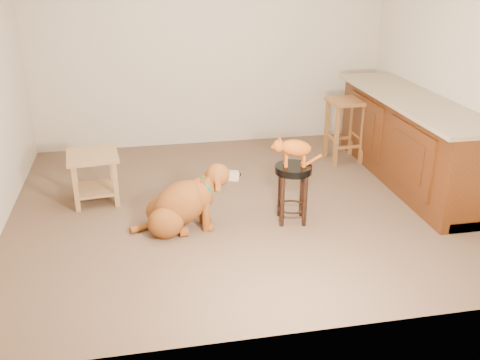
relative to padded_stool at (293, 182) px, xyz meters
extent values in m
cube|color=brown|center=(-0.41, 0.41, -0.40)|extent=(4.50, 4.00, 0.01)
cube|color=beige|center=(-0.41, 2.41, 0.90)|extent=(4.50, 0.04, 2.60)
cube|color=beige|center=(-0.41, -1.59, 0.90)|extent=(4.50, 0.04, 2.60)
cube|color=beige|center=(1.84, 0.41, 0.90)|extent=(0.04, 4.00, 2.60)
cube|color=#4F260E|center=(1.54, 0.71, 0.05)|extent=(0.60, 2.50, 0.90)
cube|color=gray|center=(1.51, 0.71, 0.52)|extent=(0.70, 2.56, 0.04)
cube|color=black|center=(1.58, 0.71, -0.35)|extent=(0.52, 2.50, 0.10)
cube|color=#4F260E|center=(1.23, 0.16, 0.10)|extent=(0.02, 0.90, 0.62)
cube|color=#4F260E|center=(1.23, 1.26, 0.10)|extent=(0.02, 0.90, 0.62)
cube|color=#411E0B|center=(1.22, 0.16, 0.10)|extent=(0.02, 0.60, 0.40)
cube|color=#411E0B|center=(1.22, 1.26, 0.10)|extent=(0.02, 0.60, 0.40)
cylinder|color=black|center=(0.12, 0.09, -0.15)|extent=(0.04, 0.04, 0.49)
cylinder|color=black|center=(-0.09, 0.12, -0.15)|extent=(0.04, 0.04, 0.49)
cylinder|color=black|center=(0.09, -0.12, -0.15)|extent=(0.04, 0.04, 0.49)
cylinder|color=black|center=(-0.12, -0.09, -0.15)|extent=(0.04, 0.04, 0.49)
torus|color=black|center=(0.00, 0.00, -0.25)|extent=(0.33, 0.33, 0.02)
cylinder|color=black|center=(0.00, 0.00, 0.13)|extent=(0.34, 0.34, 0.07)
cube|color=brown|center=(1.22, 1.60, -0.04)|extent=(0.05, 0.05, 0.72)
cube|color=brown|center=(0.89, 1.59, -0.04)|extent=(0.05, 0.05, 0.72)
cube|color=brown|center=(1.22, 1.27, -0.04)|extent=(0.05, 0.05, 0.72)
cube|color=brown|center=(0.90, 1.27, -0.04)|extent=(0.05, 0.05, 0.72)
cube|color=brown|center=(1.06, 1.43, 0.34)|extent=(0.42, 0.42, 0.04)
cube|color=#997047|center=(-1.67, 1.01, -0.16)|extent=(0.05, 0.05, 0.47)
cube|color=#997047|center=(-2.05, 0.96, -0.16)|extent=(0.05, 0.05, 0.47)
cube|color=#997047|center=(-1.63, 0.63, -0.16)|extent=(0.05, 0.05, 0.47)
cube|color=#997047|center=(-2.01, 0.59, -0.16)|extent=(0.05, 0.05, 0.47)
cube|color=#997047|center=(-1.84, 0.80, 0.10)|extent=(0.54, 0.54, 0.04)
cube|color=#997047|center=(-1.84, 0.80, -0.26)|extent=(0.46, 0.46, 0.03)
ellipsoid|color=brown|center=(-1.19, 0.15, -0.26)|extent=(0.33, 0.27, 0.29)
ellipsoid|color=brown|center=(-1.19, -0.09, -0.26)|extent=(0.33, 0.27, 0.29)
cylinder|color=brown|center=(-1.04, 0.17, -0.36)|extent=(0.08, 0.09, 0.09)
cylinder|color=brown|center=(-1.03, -0.10, -0.36)|extent=(0.08, 0.09, 0.09)
ellipsoid|color=brown|center=(-1.03, 0.03, -0.14)|extent=(0.68, 0.37, 0.60)
ellipsoid|color=brown|center=(-0.86, 0.04, -0.07)|extent=(0.26, 0.28, 0.30)
cylinder|color=brown|center=(-0.83, 0.12, -0.22)|extent=(0.08, 0.08, 0.35)
cylinder|color=brown|center=(-0.82, -0.04, -0.22)|extent=(0.08, 0.08, 0.35)
sphere|color=brown|center=(-0.80, 0.12, -0.37)|extent=(0.09, 0.09, 0.09)
sphere|color=brown|center=(-0.79, -0.04, -0.37)|extent=(0.09, 0.09, 0.09)
cylinder|color=brown|center=(-0.79, 0.04, 0.03)|extent=(0.22, 0.16, 0.22)
ellipsoid|color=brown|center=(-0.69, 0.04, 0.11)|extent=(0.23, 0.21, 0.21)
cube|color=#94785C|center=(-0.57, 0.05, 0.09)|extent=(0.15, 0.08, 0.10)
sphere|color=black|center=(-0.51, 0.05, 0.10)|extent=(0.05, 0.05, 0.05)
cube|color=brown|center=(-0.72, 0.14, 0.08)|extent=(0.05, 0.06, 0.16)
cube|color=brown|center=(-0.71, -0.05, 0.08)|extent=(0.05, 0.06, 0.16)
torus|color=#0C6149|center=(-0.79, 0.04, 0.02)|extent=(0.13, 0.20, 0.18)
cylinder|color=#D8BF4C|center=(-0.74, 0.04, -0.05)|extent=(0.01, 0.04, 0.04)
cylinder|color=brown|center=(-1.38, 0.07, -0.36)|extent=(0.28, 0.16, 0.06)
ellipsoid|color=#96400F|center=(0.02, 0.00, 0.34)|extent=(0.32, 0.19, 0.19)
cylinder|color=#96400F|center=(-0.07, 0.05, 0.22)|extent=(0.03, 0.03, 0.12)
sphere|color=#96400F|center=(-0.07, 0.05, 0.17)|extent=(0.04, 0.04, 0.04)
cylinder|color=#96400F|center=(-0.08, -0.03, 0.22)|extent=(0.03, 0.03, 0.12)
sphere|color=#96400F|center=(-0.08, -0.03, 0.17)|extent=(0.04, 0.04, 0.04)
cylinder|color=#96400F|center=(0.09, 0.02, 0.22)|extent=(0.03, 0.03, 0.12)
sphere|color=#96400F|center=(0.09, 0.02, 0.17)|extent=(0.04, 0.04, 0.04)
cylinder|color=#96400F|center=(0.08, -0.05, 0.22)|extent=(0.03, 0.03, 0.12)
sphere|color=#96400F|center=(0.08, -0.05, 0.17)|extent=(0.04, 0.04, 0.04)
sphere|color=#96400F|center=(-0.14, 0.02, 0.36)|extent=(0.11, 0.11, 0.11)
sphere|color=#96400F|center=(-0.18, 0.03, 0.34)|extent=(0.04, 0.04, 0.04)
sphere|color=brown|center=(-0.20, 0.03, 0.34)|extent=(0.02, 0.02, 0.02)
cone|color=#96400F|center=(-0.12, 0.05, 0.41)|extent=(0.05, 0.05, 0.05)
cone|color=#C66B60|center=(-0.13, 0.05, 0.41)|extent=(0.03, 0.03, 0.03)
cone|color=#96400F|center=(-0.13, -0.01, 0.41)|extent=(0.05, 0.05, 0.05)
cone|color=#C66B60|center=(-0.14, -0.01, 0.41)|extent=(0.03, 0.03, 0.03)
cylinder|color=#96400F|center=(0.17, 0.01, 0.19)|extent=(0.23, 0.09, 0.11)
camera|label=1|loc=(-1.33, -4.35, 1.95)|focal=40.00mm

